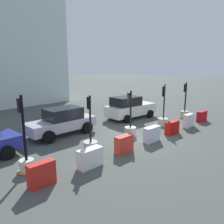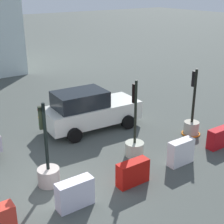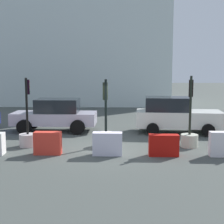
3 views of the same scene
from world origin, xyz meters
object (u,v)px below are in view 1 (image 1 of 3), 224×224
at_px(traffic_light_0, 26,158).
at_px(construction_barrier_1, 90,158).
at_px(traffic_light_2, 130,128).
at_px(construction_barrier_0, 42,174).
at_px(traffic_light_3, 163,119).
at_px(car_white_van, 130,108).
at_px(construction_barrier_5, 189,121).
at_px(traffic_light_1, 91,142).
at_px(construction_barrier_3, 152,134).
at_px(construction_barrier_6, 202,116).
at_px(car_silver_hatchback, 62,121).
at_px(traffic_light_4, 184,112).
at_px(construction_barrier_4, 172,128).
at_px(construction_barrier_2, 124,144).

xyz_separation_m(traffic_light_0, construction_barrier_1, (2.09, -1.50, -0.17)).
xyz_separation_m(traffic_light_2, construction_barrier_0, (-6.48, -1.43, -0.07)).
xyz_separation_m(traffic_light_3, car_white_van, (-0.09, 3.07, 0.40)).
height_order(construction_barrier_0, construction_barrier_1, construction_barrier_0).
bearing_deg(construction_barrier_5, traffic_light_1, 170.13).
distance_m(traffic_light_2, construction_barrier_3, 1.49).
xyz_separation_m(traffic_light_2, construction_barrier_1, (-4.32, -1.51, -0.10)).
bearing_deg(construction_barrier_0, construction_barrier_6, -0.16).
bearing_deg(construction_barrier_1, construction_barrier_3, 0.32).
bearing_deg(car_silver_hatchback, construction_barrier_0, -129.17).
distance_m(traffic_light_1, traffic_light_4, 9.79).
bearing_deg(construction_barrier_3, traffic_light_4, 12.64).
bearing_deg(construction_barrier_4, construction_barrier_5, 0.18).
relative_size(traffic_light_2, construction_barrier_3, 2.53).
bearing_deg(traffic_light_2, traffic_light_3, -1.40).
height_order(traffic_light_3, construction_barrier_2, traffic_light_3).
xyz_separation_m(traffic_light_4, construction_barrier_0, (-13.05, -1.39, -0.04)).
distance_m(construction_barrier_1, car_white_van, 8.90).
xyz_separation_m(construction_barrier_1, construction_barrier_5, (8.70, -0.01, 0.05)).
bearing_deg(construction_barrier_5, construction_barrier_2, 179.19).
xyz_separation_m(construction_barrier_2, car_white_van, (5.47, 4.41, 0.45)).
relative_size(construction_barrier_0, construction_barrier_1, 0.86).
relative_size(construction_barrier_1, construction_barrier_6, 1.11).
height_order(construction_barrier_3, construction_barrier_4, construction_barrier_3).
xyz_separation_m(traffic_light_1, construction_barrier_1, (-1.10, -1.31, -0.06)).
bearing_deg(traffic_light_1, construction_barrier_6, -7.42).
height_order(construction_barrier_0, car_white_van, car_white_van).
bearing_deg(traffic_light_0, car_white_van, 17.06).
distance_m(construction_barrier_5, car_silver_hatchback, 8.53).
relative_size(traffic_light_1, construction_barrier_1, 2.49).
xyz_separation_m(construction_barrier_0, car_silver_hatchback, (3.74, 4.59, 0.39)).
distance_m(traffic_light_0, traffic_light_2, 6.41).
xyz_separation_m(car_white_van, car_silver_hatchback, (-6.10, 0.17, -0.04)).
xyz_separation_m(traffic_light_3, construction_barrier_0, (-9.92, -1.35, -0.03)).
relative_size(traffic_light_4, construction_barrier_0, 2.90).
distance_m(construction_barrier_0, car_white_van, 10.79).
bearing_deg(construction_barrier_5, construction_barrier_3, 179.50).
distance_m(construction_barrier_0, construction_barrier_1, 2.16).
bearing_deg(car_white_van, construction_barrier_6, -54.31).
bearing_deg(construction_barrier_5, traffic_light_3, 123.17).
bearing_deg(construction_barrier_1, construction_barrier_5, -0.08).
bearing_deg(construction_barrier_4, construction_barrier_0, 179.38).
bearing_deg(construction_barrier_2, traffic_light_3, 13.62).
bearing_deg(construction_barrier_0, construction_barrier_3, -0.44).
distance_m(traffic_light_1, construction_barrier_4, 5.59).
relative_size(traffic_light_0, construction_barrier_4, 2.88).
bearing_deg(construction_barrier_5, construction_barrier_4, -179.82).
relative_size(construction_barrier_0, construction_barrier_3, 0.90).
xyz_separation_m(traffic_light_1, construction_barrier_4, (5.42, -1.33, -0.07)).
bearing_deg(construction_barrier_6, construction_barrier_5, -178.68).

